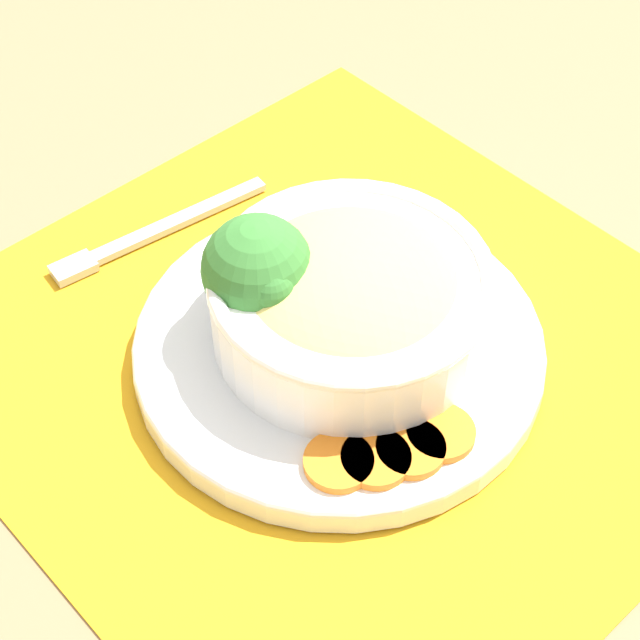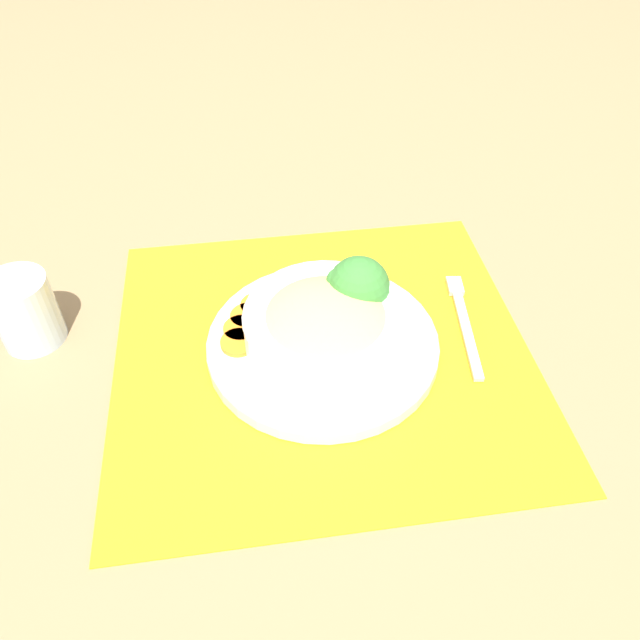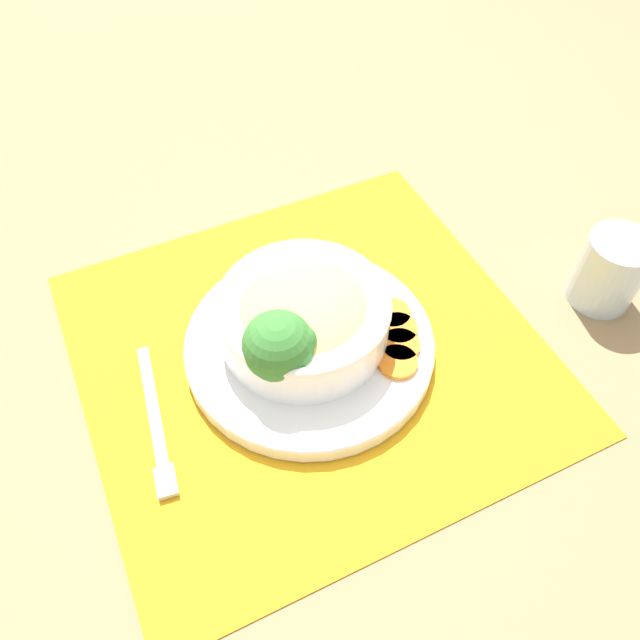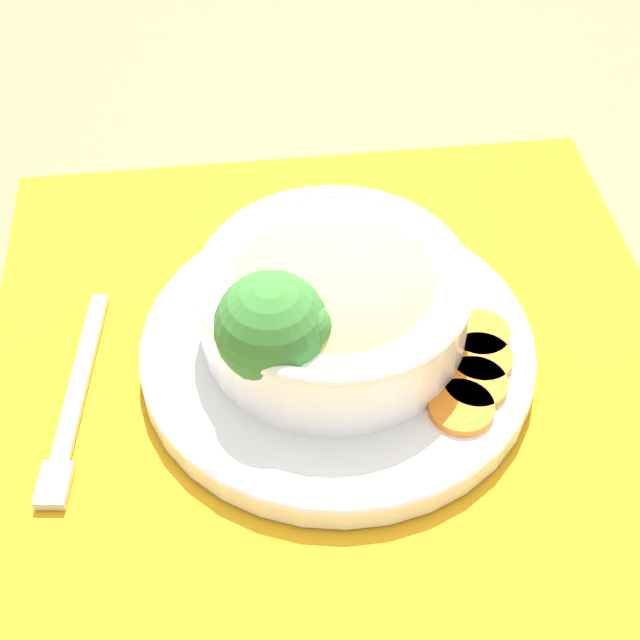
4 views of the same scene
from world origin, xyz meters
name	(u,v)px [view 4 (image 4 of 4)]	position (x,y,z in m)	size (l,w,h in m)	color
ground_plane	(337,360)	(0.00, 0.00, 0.00)	(4.00, 4.00, 0.00)	#8C704C
placemat	(337,358)	(0.00, 0.00, 0.00)	(0.55, 0.53, 0.00)	orange
plate	(337,346)	(0.00, 0.00, 0.02)	(0.28, 0.28, 0.02)	silver
bowl	(329,297)	(0.00, -0.01, 0.05)	(0.19, 0.19, 0.07)	white
broccoli_floret	(272,328)	(0.05, 0.02, 0.07)	(0.07, 0.07, 0.09)	#759E51
carrot_slice_near	(461,407)	(-0.07, 0.08, 0.02)	(0.04, 0.04, 0.01)	orange
carrot_slice_middle	(475,384)	(-0.08, 0.06, 0.02)	(0.04, 0.04, 0.01)	orange
carrot_slice_far	(481,359)	(-0.09, 0.04, 0.02)	(0.04, 0.04, 0.01)	orange
carrot_slice_extra	(479,334)	(-0.10, 0.02, 0.02)	(0.04, 0.04, 0.01)	orange
fork	(72,414)	(0.19, 0.01, 0.01)	(0.06, 0.18, 0.01)	#B7B7BC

